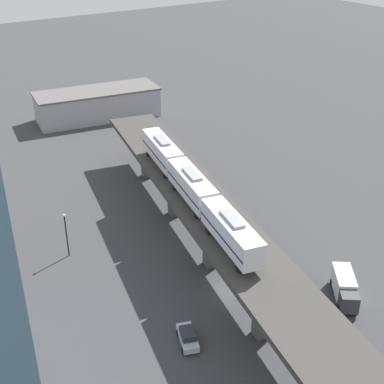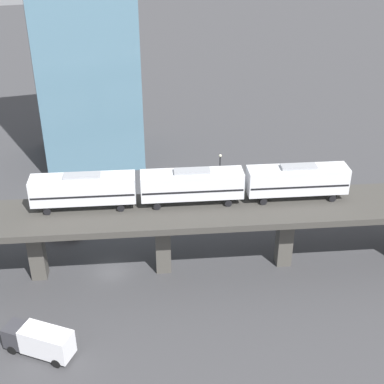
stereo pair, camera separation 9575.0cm
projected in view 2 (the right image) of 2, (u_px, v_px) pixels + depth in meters
The scene contains 7 objects.
ground_plane at pixel (111, 272), 65.84m from camera, with size 400.00×400.00×0.00m, color #38383A.
elevated_viaduct at pixel (105, 222), 62.32m from camera, with size 27.33×91.74×8.49m.
subway_train at pixel (192, 184), 62.56m from camera, with size 10.47×36.97×4.45m.
street_car_silver at pixel (64, 231), 72.27m from camera, with size 3.18×4.75×1.89m.
delivery_truck at pixel (40, 340), 53.23m from camera, with size 6.12×7.11×3.20m.
street_lamp at pixel (220, 171), 80.96m from camera, with size 0.44×0.44×6.94m.
office_tower at pixel (82, 55), 86.88m from camera, with size 16.00×16.00×36.00m.
Camera 2 is at (53.51, -6.15, 40.39)m, focal length 50.00 mm.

